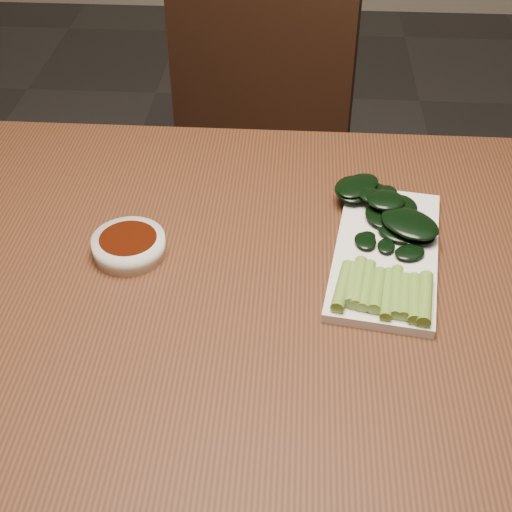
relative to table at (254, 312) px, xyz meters
name	(u,v)px	position (x,y,z in m)	size (l,w,h in m)	color
table	(254,312)	(0.00, 0.00, 0.00)	(1.40, 0.80, 0.75)	#492614
chair_far	(240,155)	(-0.08, 0.73, -0.19)	(0.57, 0.57, 0.89)	black
sauce_bowl	(129,245)	(-0.18, 0.04, 0.09)	(0.10, 0.10, 0.03)	silver
serving_plate	(386,253)	(0.18, 0.05, 0.08)	(0.18, 0.32, 0.01)	silver
gai_lan	(385,238)	(0.18, 0.06, 0.10)	(0.17, 0.33, 0.03)	olive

